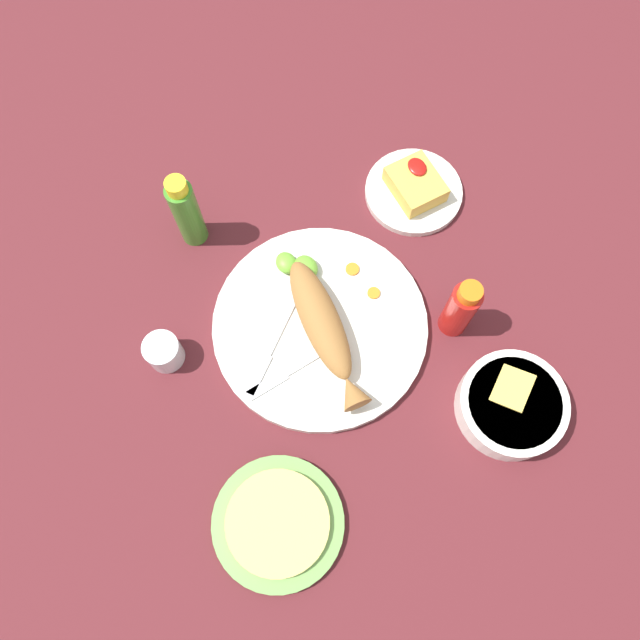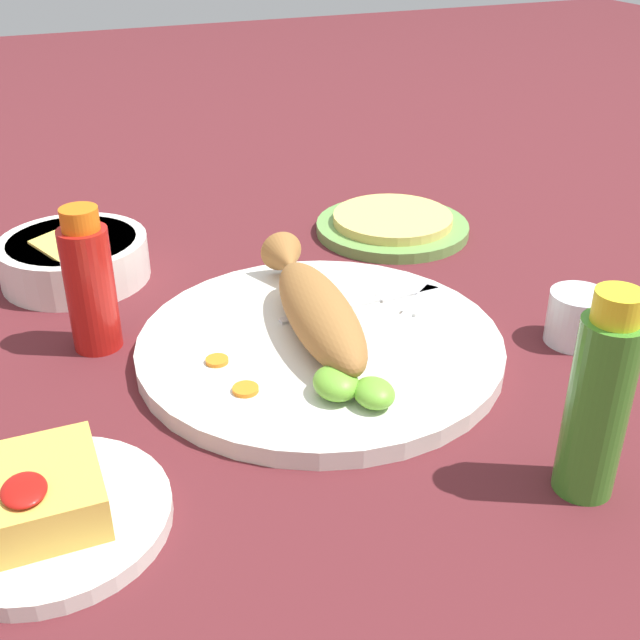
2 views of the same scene
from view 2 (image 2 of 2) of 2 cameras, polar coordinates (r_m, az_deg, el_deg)
The scene contains 17 objects.
ground_plane at distance 0.80m, azimuth 0.00°, elevation -2.39°, with size 4.00×4.00×0.00m, color #561E23.
main_plate at distance 0.79m, azimuth 0.00°, elevation -1.83°, with size 0.36×0.36×0.02m, color silver.
fried_fish at distance 0.79m, azimuth -0.36°, elevation 0.98°, with size 0.27×0.08×0.05m.
fork_near at distance 0.85m, azimuth 3.67°, elevation 1.40°, with size 0.03×0.19×0.00m.
fork_far at distance 0.82m, azimuth 6.00°, elevation 0.16°, with size 0.12×0.15×0.00m.
carrot_slice_near at distance 0.75m, azimuth -7.34°, elevation -2.87°, with size 0.02×0.02×0.00m, color orange.
carrot_slice_mid at distance 0.71m, azimuth -5.32°, elevation -4.93°, with size 0.02×0.02×0.00m, color orange.
lime_wedge_main at distance 0.70m, azimuth 1.14°, elevation -4.50°, with size 0.05×0.04×0.03m, color #6BB233.
lime_wedge_side at distance 0.69m, azimuth 4.21°, elevation -5.12°, with size 0.04×0.03×0.02m, color #6BB233.
hot_sauce_bottle_red at distance 0.81m, azimuth -16.06°, elevation 2.49°, with size 0.05×0.05×0.15m.
hot_sauce_bottle_green at distance 0.62m, azimuth 19.19°, elevation -5.49°, with size 0.05×0.05×0.17m.
salt_cup at distance 0.85m, azimuth 17.75°, elevation -0.04°, with size 0.06×0.06×0.05m.
side_plate_fries at distance 0.63m, azimuth -18.64°, elevation -13.19°, with size 0.18×0.18×0.01m, color silver.
fries_pile at distance 0.61m, azimuth -19.05°, elevation -11.45°, with size 0.10×0.08×0.04m.
guacamole_bowl at distance 0.97m, azimuth -17.08°, elevation 4.34°, with size 0.17×0.17×0.06m.
tortilla_plate at distance 1.07m, azimuth 5.16°, elevation 6.55°, with size 0.20×0.20×0.01m, color #6B9E4C.
tortilla_stack at distance 1.07m, azimuth 5.19°, elevation 7.19°, with size 0.16×0.16×0.01m, color #E0C666.
Camera 2 is at (0.63, -0.26, 0.42)m, focal length 45.00 mm.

